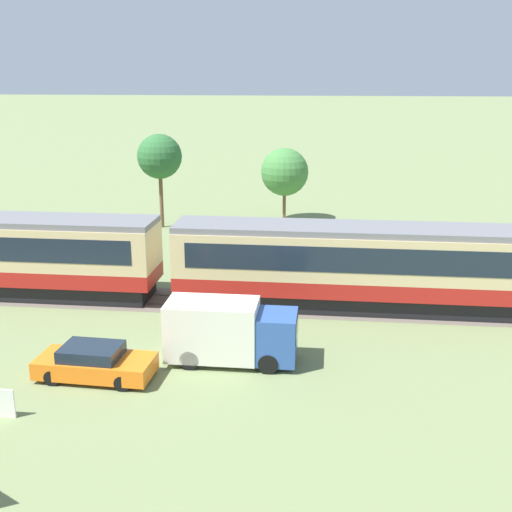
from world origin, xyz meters
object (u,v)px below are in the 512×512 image
parked_car_orange (95,363)px  yard_tree_1 (285,172)px  passenger_train (365,263)px  yard_tree_2 (160,157)px  delivery_truck_blue (229,332)px

parked_car_orange → yard_tree_1: yard_tree_1 is taller
passenger_train → parked_car_orange: passenger_train is taller
passenger_train → yard_tree_1: bearing=105.7°
yard_tree_1 → yard_tree_2: bearing=-160.9°
passenger_train → yard_tree_2: size_ratio=13.73×
parked_car_orange → delivery_truck_blue: 5.36m
parked_car_orange → yard_tree_2: size_ratio=0.65×
parked_car_orange → delivery_truck_blue: (4.91, 2.04, 0.68)m
passenger_train → yard_tree_1: (-5.35, 19.06, 1.56)m
delivery_truck_blue → yard_tree_1: (0.37, 25.92, 2.58)m
parked_car_orange → yard_tree_1: (5.28, 27.96, 3.26)m
delivery_truck_blue → yard_tree_2: 24.72m
delivery_truck_blue → yard_tree_2: bearing=110.9°
yard_tree_1 → delivery_truck_blue: bearing=-90.8°
yard_tree_1 → parked_car_orange: bearing=-100.7°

